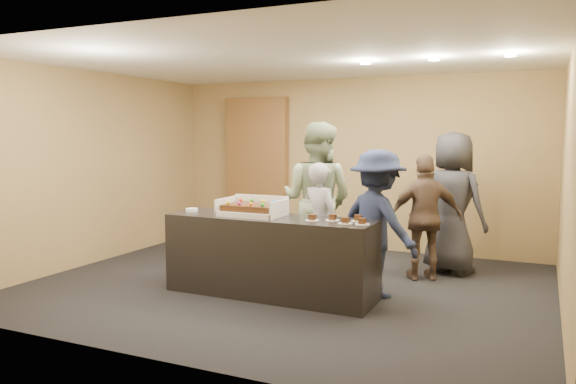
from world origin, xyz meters
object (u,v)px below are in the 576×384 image
(plate_stack, at_px, (192,210))
(person_server_grey, at_px, (320,224))
(cake_box, at_px, (253,211))
(person_sage_man, at_px, (317,200))
(storage_cabinet, at_px, (257,170))
(person_brown_extra, at_px, (425,218))
(serving_counter, at_px, (271,256))
(sheet_cake, at_px, (252,207))
(person_navy_man, at_px, (377,224))
(person_dark_suit, at_px, (452,203))

(plate_stack, xyz_separation_m, person_server_grey, (1.39, 0.67, -0.18))
(cake_box, relative_size, person_sage_man, 0.36)
(person_server_grey, distance_m, person_sage_man, 0.42)
(storage_cabinet, xyz_separation_m, plate_stack, (0.60, -2.85, -0.30))
(storage_cabinet, xyz_separation_m, person_sage_man, (1.84, -1.87, -0.23))
(person_sage_man, bearing_deg, person_server_grey, 120.66)
(storage_cabinet, distance_m, person_server_grey, 2.99)
(person_server_grey, height_order, person_brown_extra, person_brown_extra)
(plate_stack, bearing_deg, person_brown_extra, 29.20)
(cake_box, xyz_separation_m, plate_stack, (-0.83, -0.01, -0.03))
(serving_counter, xyz_separation_m, person_brown_extra, (1.45, 1.42, 0.34))
(sheet_cake, bearing_deg, person_navy_man, 18.51)
(sheet_cake, distance_m, person_dark_suit, 2.73)
(person_brown_extra, bearing_deg, sheet_cake, 12.96)
(plate_stack, bearing_deg, cake_box, 0.95)
(serving_counter, distance_m, person_dark_suit, 2.61)
(cake_box, height_order, person_sage_man, person_sage_man)
(serving_counter, relative_size, storage_cabinet, 0.99)
(sheet_cake, relative_size, person_navy_man, 0.37)
(plate_stack, height_order, person_server_grey, person_server_grey)
(sheet_cake, xyz_separation_m, person_server_grey, (0.56, 0.69, -0.25))
(storage_cabinet, relative_size, cake_box, 3.42)
(person_dark_suit, bearing_deg, cake_box, 68.11)
(serving_counter, distance_m, person_sage_man, 1.14)
(person_server_grey, distance_m, person_dark_suit, 1.86)
(person_brown_extra, height_order, person_dark_suit, person_dark_suit)
(person_sage_man, bearing_deg, sheet_cake, 70.54)
(plate_stack, relative_size, person_navy_man, 0.09)
(cake_box, distance_m, person_sage_man, 1.04)
(storage_cabinet, distance_m, person_navy_man, 3.70)
(cake_box, height_order, person_server_grey, person_server_grey)
(person_navy_man, bearing_deg, cake_box, 46.37)
(plate_stack, relative_size, person_sage_man, 0.07)
(sheet_cake, bearing_deg, cake_box, 89.04)
(plate_stack, bearing_deg, serving_counter, -0.68)
(cake_box, xyz_separation_m, person_brown_extra, (1.69, 1.40, -0.16))
(storage_cabinet, xyz_separation_m, person_brown_extra, (3.12, -1.44, -0.43))
(sheet_cake, distance_m, person_server_grey, 0.92)
(person_server_grey, height_order, person_dark_suit, person_dark_suit)
(storage_cabinet, relative_size, sheet_cake, 4.00)
(person_sage_man, relative_size, person_navy_man, 1.19)
(sheet_cake, relative_size, plate_stack, 4.17)
(cake_box, height_order, plate_stack, cake_box)
(cake_box, height_order, person_brown_extra, person_brown_extra)
(cake_box, bearing_deg, serving_counter, -6.38)
(plate_stack, height_order, person_sage_man, person_sage_man)
(person_navy_man, xyz_separation_m, person_brown_extra, (0.35, 0.97, -0.04))
(serving_counter, height_order, person_server_grey, person_server_grey)
(cake_box, relative_size, person_brown_extra, 0.45)
(serving_counter, xyz_separation_m, sheet_cake, (-0.24, 0.00, 0.55))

